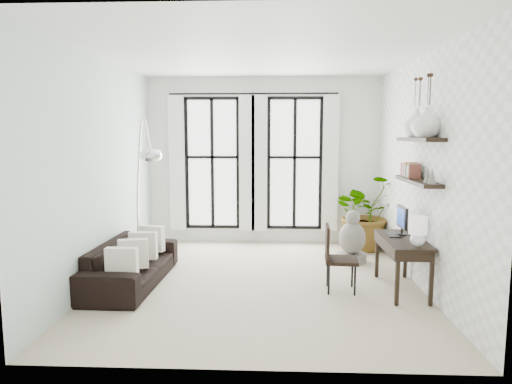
# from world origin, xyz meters

# --- Properties ---
(floor) EXTENTS (5.00, 5.00, 0.00)m
(floor) POSITION_xyz_m (0.00, 0.00, 0.00)
(floor) COLOR #B6AB90
(floor) RESTS_ON ground
(ceiling) EXTENTS (5.00, 5.00, 0.00)m
(ceiling) POSITION_xyz_m (0.00, 0.00, 3.20)
(ceiling) COLOR white
(ceiling) RESTS_ON wall_back
(wall_left) EXTENTS (0.00, 5.00, 5.00)m
(wall_left) POSITION_xyz_m (-2.25, 0.00, 1.60)
(wall_left) COLOR silver
(wall_left) RESTS_ON floor
(wall_right) EXTENTS (0.00, 5.00, 5.00)m
(wall_right) POSITION_xyz_m (2.25, 0.00, 1.60)
(wall_right) COLOR white
(wall_right) RESTS_ON floor
(wall_back) EXTENTS (4.50, 0.00, 4.50)m
(wall_back) POSITION_xyz_m (0.00, 2.50, 1.60)
(wall_back) COLOR white
(wall_back) RESTS_ON floor
(windows) EXTENTS (3.26, 0.13, 2.65)m
(windows) POSITION_xyz_m (-0.20, 2.43, 1.56)
(windows) COLOR white
(windows) RESTS_ON wall_back
(wall_shelves) EXTENTS (0.25, 1.30, 0.60)m
(wall_shelves) POSITION_xyz_m (2.11, -0.26, 1.73)
(wall_shelves) COLOR black
(wall_shelves) RESTS_ON wall_right
(sofa) EXTENTS (0.88, 2.09, 0.60)m
(sofa) POSITION_xyz_m (-1.80, -0.16, 0.30)
(sofa) COLOR black
(sofa) RESTS_ON floor
(throw_pillows) EXTENTS (0.40, 1.52, 0.40)m
(throw_pillows) POSITION_xyz_m (-1.70, -0.16, 0.50)
(throw_pillows) COLOR silver
(throw_pillows) RESTS_ON sofa
(plant) EXTENTS (1.54, 1.43, 1.40)m
(plant) POSITION_xyz_m (1.90, 1.96, 0.70)
(plant) COLOR #2D7228
(plant) RESTS_ON floor
(desk) EXTENTS (0.52, 1.22, 1.12)m
(desk) POSITION_xyz_m (1.95, -0.35, 0.69)
(desk) COLOR black
(desk) RESTS_ON floor
(desk_chair) EXTENTS (0.45, 0.45, 0.90)m
(desk_chair) POSITION_xyz_m (1.05, -0.33, 0.51)
(desk_chair) COLOR black
(desk_chair) RESTS_ON floor
(arc_lamp) EXTENTS (0.74, 0.95, 2.37)m
(arc_lamp) POSITION_xyz_m (-1.70, 0.19, 1.79)
(arc_lamp) COLOR silver
(arc_lamp) RESTS_ON floor
(buddha) EXTENTS (0.49, 0.49, 0.87)m
(buddha) POSITION_xyz_m (1.51, 1.09, 0.37)
(buddha) COLOR slate
(buddha) RESTS_ON floor
(vase_a) EXTENTS (0.37, 0.37, 0.38)m
(vase_a) POSITION_xyz_m (2.11, -0.55, 2.27)
(vase_a) COLOR white
(vase_a) RESTS_ON shelf_upper
(vase_b) EXTENTS (0.37, 0.37, 0.38)m
(vase_b) POSITION_xyz_m (2.11, -0.15, 2.27)
(vase_b) COLOR white
(vase_b) RESTS_ON shelf_upper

